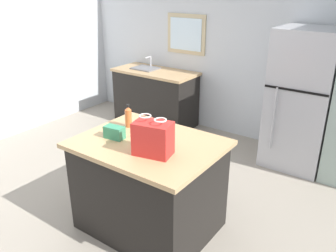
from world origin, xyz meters
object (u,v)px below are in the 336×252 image
at_px(kitchen_island, 149,185).
at_px(refrigerator, 302,100).
at_px(shopping_bag, 153,138).
at_px(bottle, 128,117).
at_px(small_box, 114,132).

bearing_deg(kitchen_island, refrigerator, 71.00).
bearing_deg(kitchen_island, shopping_bag, -41.12).
relative_size(shopping_bag, bottle, 1.48).
bearing_deg(kitchen_island, small_box, -159.30).
height_order(kitchen_island, bottle, bottle).
bearing_deg(shopping_bag, small_box, 174.59).
relative_size(kitchen_island, refrigerator, 0.73).
height_order(refrigerator, bottle, refrigerator).
distance_m(shopping_bag, small_box, 0.48).
distance_m(kitchen_island, shopping_bag, 0.63).
height_order(refrigerator, small_box, refrigerator).
bearing_deg(small_box, shopping_bag, -5.41).
height_order(shopping_bag, small_box, shopping_bag).
bearing_deg(refrigerator, bottle, -119.46).
height_order(refrigerator, shopping_bag, refrigerator).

